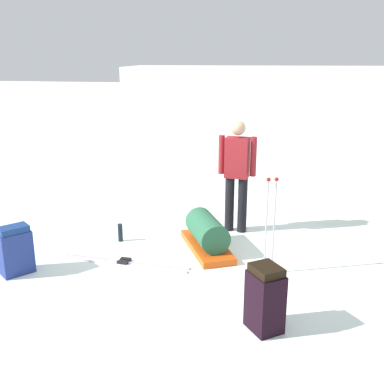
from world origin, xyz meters
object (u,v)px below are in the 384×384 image
(gear_sled, at_px, (207,234))
(backpack_large_dark, at_px, (16,250))
(skier_standing, at_px, (237,170))
(backpack_bright, at_px, (265,299))
(ski_pair_near, at_px, (124,262))
(ski_poles_planted_near, at_px, (270,221))
(thermos_bottle, at_px, (120,233))

(gear_sled, bearing_deg, backpack_large_dark, -152.92)
(skier_standing, distance_m, gear_sled, 1.13)
(backpack_bright, distance_m, gear_sled, 2.00)
(ski_pair_near, height_order, backpack_large_dark, backpack_large_dark)
(backpack_large_dark, xyz_separation_m, backpack_bright, (3.04, -0.69, 0.03))
(ski_pair_near, xyz_separation_m, gear_sled, (0.99, 0.63, 0.21))
(backpack_large_dark, distance_m, ski_poles_planted_near, 3.12)
(backpack_bright, height_order, gear_sled, backpack_bright)
(skier_standing, bearing_deg, backpack_bright, -78.99)
(skier_standing, height_order, ski_poles_planted_near, skier_standing)
(skier_standing, xyz_separation_m, backpack_large_dark, (-2.53, -1.92, -0.65))
(thermos_bottle, bearing_deg, backpack_bright, -41.95)
(skier_standing, xyz_separation_m, ski_poles_planted_near, (0.53, -1.38, -0.27))
(ski_pair_near, bearing_deg, ski_poles_planted_near, 1.15)
(ski_pair_near, relative_size, thermos_bottle, 6.72)
(ski_poles_planted_near, xyz_separation_m, thermos_bottle, (-2.13, 0.67, -0.56))
(skier_standing, xyz_separation_m, thermos_bottle, (-1.61, -0.71, -0.82))
(backpack_large_dark, relative_size, ski_poles_planted_near, 0.50)
(backpack_large_dark, bearing_deg, ski_poles_planted_near, 9.97)
(gear_sled, bearing_deg, thermos_bottle, 176.21)
(ski_poles_planted_near, height_order, thermos_bottle, ski_poles_planted_near)
(skier_standing, relative_size, thermos_bottle, 6.54)
(skier_standing, distance_m, backpack_bright, 2.73)
(ski_poles_planted_near, bearing_deg, thermos_bottle, 162.47)
(ski_pair_near, distance_m, thermos_bottle, 0.78)
(backpack_large_dark, height_order, gear_sled, backpack_large_dark)
(backpack_bright, relative_size, thermos_bottle, 2.61)
(ski_pair_near, height_order, thermos_bottle, thermos_bottle)
(backpack_large_dark, height_order, ski_poles_planted_near, ski_poles_planted_near)
(ski_pair_near, relative_size, backpack_large_dark, 2.83)
(backpack_bright, height_order, thermos_bottle, backpack_bright)
(ski_poles_planted_near, relative_size, gear_sled, 0.97)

